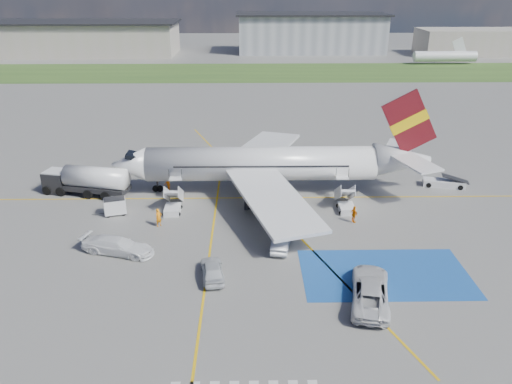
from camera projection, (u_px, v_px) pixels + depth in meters
ground at (265, 251)px, 45.48m from camera, size 400.00×400.00×0.00m
grass_strip at (253, 72)px, 132.83m from camera, size 400.00×30.00×0.01m
taxiway_line_main at (261, 198)px, 56.51m from camera, size 120.00×0.20×0.01m
taxiway_line_cross at (200, 320)px, 36.21m from camera, size 0.20×60.00×0.01m
taxiway_line_diag at (261, 198)px, 56.51m from camera, size 20.71×56.45×0.01m
staging_box at (385, 274)px, 41.96m from camera, size 14.00×8.00×0.01m
terminal_west at (83, 39)px, 162.18m from camera, size 60.00×22.00×10.00m
terminal_centre at (311, 34)px, 167.56m from camera, size 48.00×18.00×12.00m
terminal_east at (481, 42)px, 162.78m from camera, size 40.00×16.00×8.00m
airliner at (274, 164)px, 57.04m from camera, size 36.81×32.95×11.92m
airstairs_fwd at (173, 206)px, 53.09m from camera, size 1.90×5.20×3.60m
airstairs_aft at (346, 204)px, 53.38m from camera, size 1.90×5.20×3.60m
fuel_tanker at (87, 183)px, 56.98m from camera, size 10.23×4.85×3.38m
gpu_cart at (115, 207)px, 52.27m from camera, size 2.48×1.93×1.83m
belt_loader at (444, 183)px, 59.50m from camera, size 5.33×2.84×1.54m
car_silver_a at (212, 270)px, 41.12m from camera, size 2.45×4.64×1.50m
car_silver_b at (281, 241)px, 45.68m from camera, size 2.24×4.54×1.43m
van_white_a at (371, 287)px, 38.16m from camera, size 3.97×6.43×2.25m
van_white_b at (117, 243)px, 44.75m from camera, size 5.48×3.43×2.00m
crew_fwd at (159, 217)px, 49.72m from camera, size 0.80×0.80×1.88m
crew_nose at (167, 184)px, 57.91m from camera, size 0.76×0.93×1.79m
crew_aft at (354, 214)px, 50.49m from camera, size 0.84×1.13×1.78m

